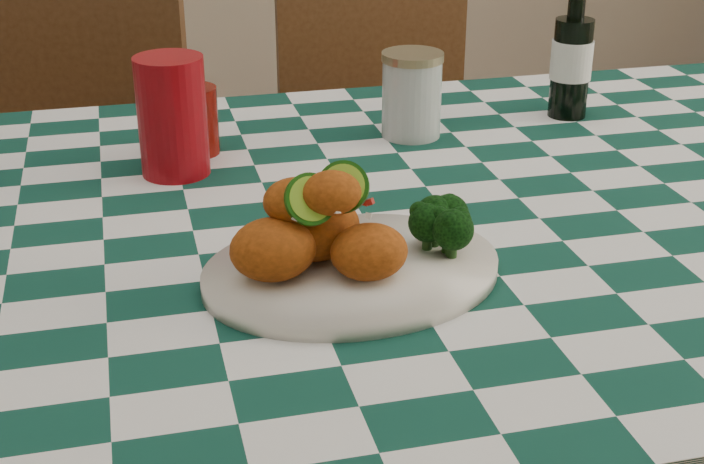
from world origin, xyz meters
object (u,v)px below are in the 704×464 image
object	(u,v)px
ketchup_bottle	(193,105)
wooden_chair_right	(389,222)
red_tumbler	(172,116)
plate	(352,271)
mason_jar	(412,95)
beer_bottle	(573,46)
wooden_chair_left	(63,230)
fried_chicken_pile	(329,220)

from	to	relation	value
ketchup_bottle	wooden_chair_right	bearing A→B (deg)	47.09
red_tumbler	wooden_chair_right	world-z (taller)	red_tumbler
plate	wooden_chair_right	world-z (taller)	wooden_chair_right
mason_jar	beer_bottle	bearing A→B (deg)	6.75
beer_bottle	wooden_chair_left	xyz separation A→B (m)	(-0.81, 0.45, -0.42)
beer_bottle	red_tumbler	bearing A→B (deg)	-170.66
fried_chicken_pile	beer_bottle	distance (m)	0.67
plate	red_tumbler	world-z (taller)	red_tumbler
red_tumbler	wooden_chair_right	xyz separation A→B (m)	(0.45, 0.52, -0.43)
wooden_chair_left	wooden_chair_right	bearing A→B (deg)	14.55
plate	ketchup_bottle	world-z (taller)	ketchup_bottle
ketchup_bottle	beer_bottle	distance (m)	0.58
wooden_chair_right	ketchup_bottle	bearing A→B (deg)	-130.32
ketchup_bottle	wooden_chair_left	xyz separation A→B (m)	(-0.23, 0.48, -0.38)
fried_chicken_pile	beer_bottle	xyz separation A→B (m)	(0.48, 0.46, 0.04)
mason_jar	wooden_chair_left	distance (m)	0.82
fried_chicken_pile	wooden_chair_left	bearing A→B (deg)	109.87
beer_bottle	wooden_chair_right	distance (m)	0.65
beer_bottle	wooden_chair_left	bearing A→B (deg)	150.96
mason_jar	wooden_chair_right	xyz separation A→B (m)	(0.10, 0.45, -0.41)
fried_chicken_pile	beer_bottle	world-z (taller)	beer_bottle
wooden_chair_left	red_tumbler	bearing A→B (deg)	-53.16
wooden_chair_left	plate	bearing A→B (deg)	-51.51
plate	fried_chicken_pile	xyz separation A→B (m)	(-0.02, 0.00, 0.06)
plate	wooden_chair_right	bearing A→B (deg)	71.40
mason_jar	wooden_chair_right	bearing A→B (deg)	77.51
wooden_chair_left	ketchup_bottle	bearing A→B (deg)	-47.13
plate	mason_jar	distance (m)	0.47
mason_jar	beer_bottle	distance (m)	0.27
fried_chicken_pile	wooden_chair_left	distance (m)	1.04
plate	beer_bottle	size ratio (longest dim) A/B	1.45
ketchup_bottle	wooden_chair_right	size ratio (longest dim) A/B	0.16
fried_chicken_pile	red_tumbler	xyz separation A→B (m)	(-0.13, 0.35, 0.01)
fried_chicken_pile	wooden_chair_right	bearing A→B (deg)	70.01
fried_chicken_pile	red_tumbler	size ratio (longest dim) A/B	1.05
wooden_chair_left	wooden_chair_right	xyz separation A→B (m)	(0.65, -0.03, -0.04)
ketchup_bottle	wooden_chair_left	world-z (taller)	wooden_chair_left
fried_chicken_pile	red_tumbler	distance (m)	0.38
fried_chicken_pile	ketchup_bottle	world-z (taller)	ketchup_bottle
fried_chicken_pile	ketchup_bottle	distance (m)	0.44
plate	wooden_chair_right	distance (m)	0.99
plate	wooden_chair_left	bearing A→B (deg)	111.19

